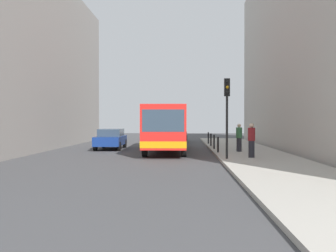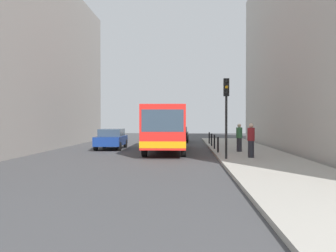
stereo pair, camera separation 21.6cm
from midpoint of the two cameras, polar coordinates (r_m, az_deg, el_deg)
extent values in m
plane|color=#424244|center=(21.79, -0.94, -4.71)|extent=(80.00, 80.00, 0.00)
cube|color=#ADA89E|center=(22.11, 13.22, -4.46)|extent=(4.40, 40.00, 0.15)
cube|color=red|center=(25.71, 0.06, 0.05)|extent=(2.61, 11.02, 2.50)
cube|color=orange|center=(25.75, 0.06, -2.06)|extent=(2.63, 11.04, 0.36)
cube|color=#2D3D4C|center=(20.24, -0.52, 0.82)|extent=(2.26, 0.08, 1.20)
cube|color=#2D3D4C|center=(26.21, 0.10, 0.83)|extent=(2.61, 9.42, 1.00)
cylinder|color=black|center=(21.85, 2.64, -3.38)|extent=(0.29, 1.00, 1.00)
cylinder|color=black|center=(21.95, -3.28, -3.36)|extent=(0.29, 1.00, 1.00)
cylinder|color=black|center=(29.64, 2.53, -2.26)|extent=(0.29, 1.00, 1.00)
cylinder|color=black|center=(29.71, -1.84, -2.25)|extent=(0.29, 1.00, 1.00)
cube|color=navy|center=(27.98, -8.31, -2.16)|extent=(1.89, 4.44, 0.64)
cube|color=#2D3D4C|center=(28.10, -8.26, -0.97)|extent=(1.65, 2.50, 0.52)
cylinder|color=black|center=(26.39, -7.11, -3.04)|extent=(0.23, 0.64, 0.64)
cylinder|color=black|center=(26.68, -10.59, -3.01)|extent=(0.23, 0.64, 0.64)
cylinder|color=black|center=(29.35, -6.22, -2.64)|extent=(0.23, 0.64, 0.64)
cylinder|color=black|center=(29.62, -9.37, -2.62)|extent=(0.23, 0.64, 0.64)
cube|color=black|center=(36.66, 1.77, -1.43)|extent=(1.90, 4.44, 0.64)
cube|color=#2D3D4C|center=(36.79, 1.78, -0.52)|extent=(1.66, 2.50, 0.52)
cylinder|color=black|center=(35.15, 3.01, -2.06)|extent=(0.24, 0.65, 0.64)
cylinder|color=black|center=(35.22, 0.34, -2.05)|extent=(0.24, 0.65, 0.64)
cylinder|color=black|center=(38.14, 3.10, -1.83)|extent=(0.24, 0.65, 0.64)
cylinder|color=black|center=(38.21, 0.64, -1.82)|extent=(0.24, 0.65, 0.64)
cylinder|color=black|center=(19.56, 9.07, -0.22)|extent=(0.12, 0.12, 3.20)
cube|color=black|center=(19.63, 9.09, 5.77)|extent=(0.28, 0.24, 0.90)
sphere|color=black|center=(19.53, 9.13, 6.62)|extent=(0.16, 0.16, 0.16)
sphere|color=orange|center=(19.50, 9.13, 5.81)|extent=(0.16, 0.16, 0.16)
sphere|color=black|center=(19.48, 9.13, 4.99)|extent=(0.16, 0.16, 0.16)
cylinder|color=black|center=(23.35, 7.80, -2.80)|extent=(0.11, 0.11, 0.95)
cylinder|color=black|center=(26.26, 7.24, -2.39)|extent=(0.11, 0.11, 0.95)
cylinder|color=black|center=(29.17, 6.79, -2.07)|extent=(0.11, 0.11, 0.95)
cylinder|color=black|center=(32.09, 6.42, -1.80)|extent=(0.11, 0.11, 0.95)
cylinder|color=#26262D|center=(20.51, 12.68, -3.41)|extent=(0.32, 0.32, 0.89)
cylinder|color=maroon|center=(20.47, 12.69, -1.22)|extent=(0.38, 0.38, 0.68)
sphere|color=beige|center=(20.45, 12.69, 0.08)|extent=(0.24, 0.24, 0.24)
cylinder|color=#26262D|center=(24.26, 10.92, -2.79)|extent=(0.32, 0.32, 0.85)
cylinder|color=#336B3F|center=(24.22, 10.92, -1.00)|extent=(0.38, 0.38, 0.66)
sphere|color=beige|center=(24.21, 10.93, 0.05)|extent=(0.23, 0.23, 0.23)
camera|label=1|loc=(0.11, -89.74, 0.00)|focal=40.49mm
camera|label=2|loc=(0.11, 90.26, 0.00)|focal=40.49mm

